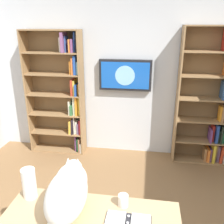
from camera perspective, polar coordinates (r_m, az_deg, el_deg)
wall_back at (r=3.92m, az=3.85°, el=9.15°), size 4.52×0.06×2.70m
bookshelf_left at (r=3.94m, az=22.20°, el=2.41°), size 0.82×0.28×2.05m
bookshelf_right at (r=4.07m, az=-11.50°, el=4.25°), size 0.91×0.28×1.99m
wall_mounted_tv at (r=3.85m, az=3.06°, el=8.49°), size 0.81×0.07×0.48m
cat at (r=1.91m, az=-10.08°, el=-17.39°), size 0.28×0.65×0.37m
open_binder at (r=1.90m, az=3.63°, el=-24.40°), size 0.33×0.22×0.02m
paper_towel_roll at (r=2.16m, az=-18.59°, el=-15.35°), size 0.11×0.11×0.26m
coffee_mug at (r=2.02m, az=2.60°, el=-19.76°), size 0.08×0.08×0.10m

